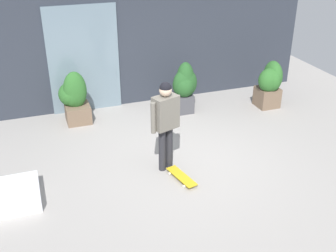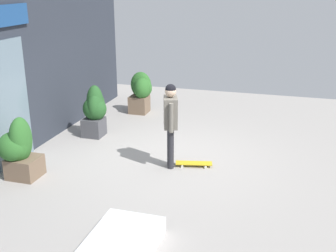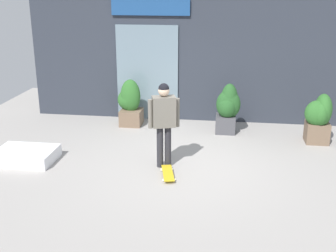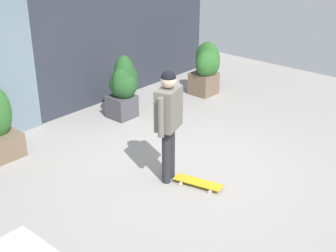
# 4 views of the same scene
# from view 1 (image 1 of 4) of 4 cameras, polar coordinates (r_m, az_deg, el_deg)

# --- Properties ---
(ground_plane) EXTENTS (12.00, 12.00, 0.00)m
(ground_plane) POSITION_cam_1_polar(r_m,az_deg,el_deg) (8.02, 1.87, -4.85)
(ground_plane) COLOR #9E9993
(building_facade) EXTENTS (8.83, 0.31, 3.77)m
(building_facade) POSITION_cam_1_polar(r_m,az_deg,el_deg) (10.09, -4.84, 13.34)
(building_facade) COLOR #2D333D
(building_facade) RESTS_ON ground_plane
(skateboarder) EXTENTS (0.60, 0.38, 1.71)m
(skateboarder) POSITION_cam_1_polar(r_m,az_deg,el_deg) (7.29, -0.34, 1.19)
(skateboarder) COLOR #28282D
(skateboarder) RESTS_ON ground_plane
(skateboard) EXTENTS (0.36, 0.76, 0.08)m
(skateboard) POSITION_cam_1_polar(r_m,az_deg,el_deg) (7.46, 1.88, -6.98)
(skateboard) COLOR gold
(skateboard) RESTS_ON ground_plane
(planter_box_left) EXTENTS (0.65, 0.71, 1.20)m
(planter_box_left) POSITION_cam_1_polar(r_m,az_deg,el_deg) (9.57, -12.81, 3.88)
(planter_box_left) COLOR brown
(planter_box_left) RESTS_ON ground_plane
(planter_box_right) EXTENTS (0.58, 0.58, 1.24)m
(planter_box_right) POSITION_cam_1_polar(r_m,az_deg,el_deg) (9.77, 2.23, 5.46)
(planter_box_right) COLOR #47474C
(planter_box_right) RESTS_ON ground_plane
(planter_box_mid) EXTENTS (0.61, 0.64, 1.16)m
(planter_box_mid) POSITION_cam_1_polar(r_m,az_deg,el_deg) (10.33, 13.93, 5.88)
(planter_box_mid) COLOR brown
(planter_box_mid) RESTS_ON ground_plane
(snow_ledge) EXTENTS (1.21, 0.90, 0.25)m
(snow_ledge) POSITION_cam_1_polar(r_m,az_deg,el_deg) (7.36, -21.97, -9.12)
(snow_ledge) COLOR white
(snow_ledge) RESTS_ON ground_plane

